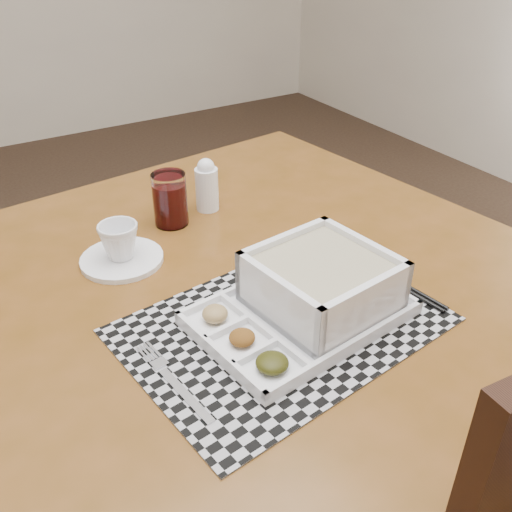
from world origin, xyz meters
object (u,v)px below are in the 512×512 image
Objects in this scene: dining_table at (243,329)px; creamer_bottle at (207,185)px; cup at (119,241)px; serving_tray at (315,293)px; juice_glass at (170,201)px.

creamer_bottle is at bearing 73.58° from dining_table.
creamer_bottle is at bearing 35.85° from cup.
serving_tray is 0.37m from cup.
dining_table is at bearing -88.97° from juice_glass.
cup is 0.16m from juice_glass.
cup is 0.66× the size of juice_glass.
serving_tray is at bearing -61.97° from dining_table.
dining_table is at bearing -41.83° from cup.
cup is at bearing 126.86° from dining_table.
serving_tray is 4.80× the size of cup.
dining_table is 17.22× the size of cup.
creamer_bottle is (0.23, 0.11, 0.01)m from cup.
dining_table is at bearing -106.42° from creamer_bottle.
cup is at bearing -155.46° from creamer_bottle.
creamer_bottle is at bearing 11.90° from juice_glass.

